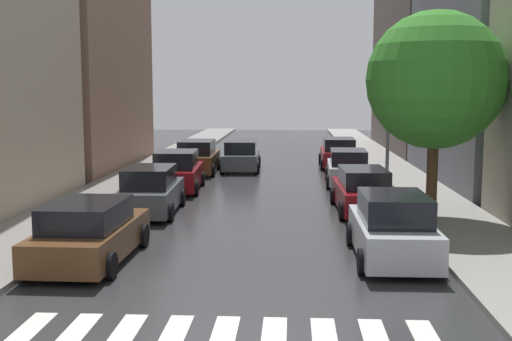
% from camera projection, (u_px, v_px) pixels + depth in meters
% --- Properties ---
extents(ground_plane, '(28.00, 72.00, 0.04)m').
position_uv_depth(ground_plane, '(269.00, 173.00, 34.01)').
color(ground_plane, '#2E2E31').
extents(sidewalk_left, '(3.00, 72.00, 0.15)m').
position_uv_depth(sidewalk_left, '(149.00, 170.00, 34.36)').
color(sidewalk_left, gray).
rests_on(sidewalk_left, ground).
extents(sidewalk_right, '(3.00, 72.00, 0.15)m').
position_uv_depth(sidewalk_right, '(392.00, 172.00, 33.64)').
color(sidewalk_right, gray).
rests_on(sidewalk_right, ground).
extents(crosswalk_stripes, '(7.65, 2.20, 0.01)m').
position_uv_depth(crosswalk_stripes, '(223.00, 339.00, 11.28)').
color(crosswalk_stripes, silver).
rests_on(crosswalk_stripes, ground).
extents(building_left_mid, '(6.00, 13.20, 14.20)m').
position_uv_depth(building_left_mid, '(72.00, 40.00, 35.35)').
color(building_left_mid, '#8C6B56').
rests_on(building_left_mid, ground).
extents(building_right_mid, '(6.00, 13.82, 10.81)m').
position_uv_depth(building_right_mid, '(501.00, 68.00, 29.99)').
color(building_right_mid, slate).
rests_on(building_right_mid, ground).
extents(building_right_far, '(6.00, 17.00, 17.85)m').
position_uv_depth(building_right_far, '(431.00, 25.00, 45.31)').
color(building_right_far, '#564C47').
rests_on(building_right_far, ground).
extents(parked_car_left_nearest, '(2.23, 4.74, 1.58)m').
position_uv_depth(parked_car_left_nearest, '(89.00, 233.00, 16.27)').
color(parked_car_left_nearest, brown).
rests_on(parked_car_left_nearest, ground).
extents(parked_car_left_second, '(2.14, 4.55, 1.68)m').
position_uv_depth(parked_car_left_second, '(151.00, 192.00, 22.62)').
color(parked_car_left_second, '#474C51').
rests_on(parked_car_left_second, ground).
extents(parked_car_left_third, '(2.28, 4.51, 1.75)m').
position_uv_depth(parked_car_left_third, '(177.00, 172.00, 27.78)').
color(parked_car_left_third, maroon).
rests_on(parked_car_left_third, ground).
extents(parked_car_left_fourth, '(2.19, 4.70, 1.74)m').
position_uv_depth(parked_car_left_fourth, '(197.00, 158.00, 33.65)').
color(parked_car_left_fourth, brown).
rests_on(parked_car_left_fourth, ground).
extents(parked_car_right_nearest, '(2.07, 4.40, 1.75)m').
position_uv_depth(parked_car_right_nearest, '(393.00, 229.00, 16.42)').
color(parked_car_right_nearest, '#B2B7BF').
rests_on(parked_car_right_nearest, ground).
extents(parked_car_right_second, '(2.11, 4.79, 1.60)m').
position_uv_depth(parked_car_right_second, '(362.00, 191.00, 22.92)').
color(parked_car_right_second, maroon).
rests_on(parked_car_right_second, ground).
extents(parked_car_right_third, '(2.16, 4.48, 1.63)m').
position_uv_depth(parked_car_right_third, '(348.00, 168.00, 29.53)').
color(parked_car_right_third, '#B2B7BF').
rests_on(parked_car_right_third, ground).
extents(parked_car_right_fourth, '(2.16, 4.65, 1.66)m').
position_uv_depth(parked_car_right_fourth, '(339.00, 153.00, 36.21)').
color(parked_car_right_fourth, maroon).
rests_on(parked_car_right_fourth, ground).
extents(car_midroad, '(2.17, 4.67, 1.63)m').
position_uv_depth(car_midroad, '(241.00, 156.00, 34.85)').
color(car_midroad, '#474C51').
rests_on(car_midroad, ground).
extents(street_tree_right, '(4.50, 4.50, 6.79)m').
position_uv_depth(street_tree_right, '(435.00, 80.00, 20.69)').
color(street_tree_right, '#513823').
rests_on(street_tree_right, sidewalk_right).
extents(lamp_post_right, '(0.60, 0.28, 6.59)m').
position_uv_depth(lamp_post_right, '(389.00, 99.00, 28.77)').
color(lamp_post_right, '#595B60').
rests_on(lamp_post_right, sidewalk_right).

